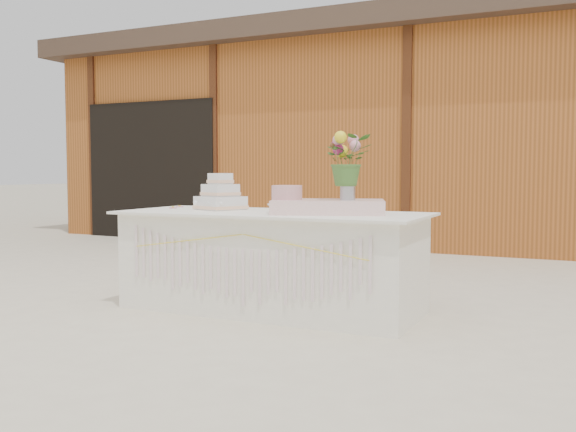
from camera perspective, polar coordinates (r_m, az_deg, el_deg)
The scene contains 9 objects.
ground at distance 5.08m, azimuth -1.46°, elevation -8.35°, with size 80.00×80.00×0.00m, color beige.
barn at distance 10.68m, azimuth 13.24°, elevation 7.06°, with size 12.60×4.60×3.30m.
cake_table at distance 5.01m, azimuth -1.50°, elevation -4.02°, with size 2.40×1.00×0.77m.
wedding_cake at distance 5.30m, azimuth -6.02°, elevation 1.66°, with size 0.43×0.43×0.30m.
pink_cake_stand at distance 4.80m, azimuth -0.10°, elevation 1.63°, with size 0.29×0.29×0.21m.
satin_runner at distance 4.78m, azimuth 3.59°, elevation 0.83°, with size 0.82×0.48×0.10m, color #FFD6CD.
flower_vase at distance 4.74m, azimuth 5.33°, elevation 2.34°, with size 0.11×0.11×0.15m, color #B8B8BD.
bouquet at distance 4.74m, azimuth 5.35°, elevation 5.55°, with size 0.34×0.30×0.38m, color #3C6729.
loose_flowers at distance 5.60m, azimuth -10.07°, elevation 0.79°, with size 0.13×0.32×0.02m, color pink, non-canonical shape.
Camera 1 is at (2.24, -4.43, 1.09)m, focal length 40.00 mm.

